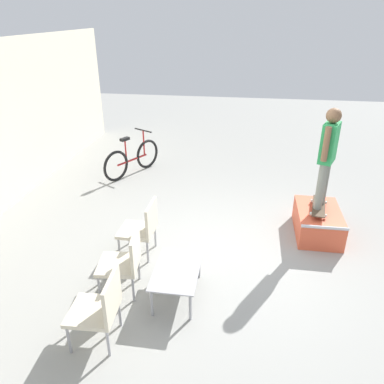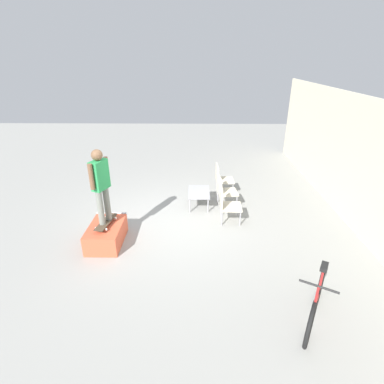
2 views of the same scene
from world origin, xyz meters
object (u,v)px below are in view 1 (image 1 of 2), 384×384
skateboard_on_ramp (319,206)px  coffee_table (177,272)px  bicycle (132,159)px  skate_ramp_box (318,222)px  patio_chair_right (142,226)px  patio_chair_left (100,306)px  person_skater (328,152)px  patio_chair_center (125,260)px

skateboard_on_ramp → coffee_table: bearing=142.1°
skateboard_on_ramp → bicycle: 4.33m
skate_ramp_box → patio_chair_right: bearing=110.1°
patio_chair_left → patio_chair_right: (1.72, -0.00, 0.00)m
patio_chair_right → person_skater: bearing=111.4°
person_skater → patio_chair_center: 3.43m
person_skater → patio_chair_left: (-2.72, 2.71, -0.99)m
coffee_table → patio_chair_right: 1.11m
skate_ramp_box → bicycle: bicycle is taller
patio_chair_center → coffee_table: bearing=82.6°
person_skater → coffee_table: size_ratio=1.74×
skate_ramp_box → coffee_table: size_ratio=1.22×
skateboard_on_ramp → patio_chair_center: size_ratio=0.90×
coffee_table → patio_chair_center: size_ratio=1.05×
skateboard_on_ramp → bicycle: bicycle is taller
coffee_table → patio_chair_center: 0.70m
coffee_table → bicycle: 4.31m
skateboard_on_ramp → patio_chair_right: bearing=119.7°
skate_ramp_box → skateboard_on_ramp: 0.30m
person_skater → coffee_table: (-1.86, 2.02, -1.10)m
patio_chair_left → bicycle: 4.91m
skateboard_on_ramp → coffee_table: (-1.86, 2.02, -0.16)m
coffee_table → patio_chair_left: size_ratio=1.05×
skate_ramp_box → patio_chair_center: 3.32m
patio_chair_left → patio_chair_right: same height
person_skater → bicycle: person_skater is taller
person_skater → bicycle: (2.07, 3.80, -1.10)m
skate_ramp_box → coffee_table: bearing=132.3°
skate_ramp_box → bicycle: 4.35m
skate_ramp_box → skateboard_on_ramp: size_ratio=1.42×
person_skater → patio_chair_right: (-0.99, 2.71, -0.99)m
skateboard_on_ramp → person_skater: bearing=9.6°
bicycle → person_skater: bearing=-89.4°
person_skater → patio_chair_right: person_skater is taller
patio_chair_right → skateboard_on_ramp: bearing=111.4°
patio_chair_center → skate_ramp_box: bearing=117.5°
skate_ramp_box → patio_chair_center: patio_chair_center is taller
skate_ramp_box → person_skater: person_skater is taller
patio_chair_center → patio_chair_left: bearing=-6.5°
skate_ramp_box → person_skater: (-0.01, 0.02, 1.25)m
patio_chair_center → skateboard_on_ramp: bearing=117.7°
skate_ramp_box → patio_chair_left: bearing=134.8°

